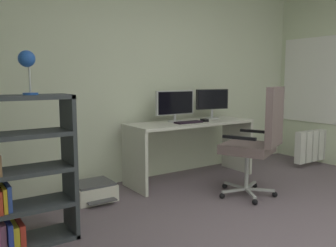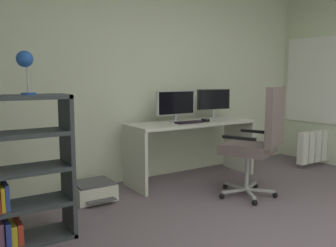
% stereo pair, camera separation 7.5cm
% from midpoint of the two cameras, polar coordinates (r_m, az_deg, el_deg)
% --- Properties ---
extents(wall_back, '(5.14, 0.10, 2.69)m').
position_cam_midpoint_polar(wall_back, '(4.44, -4.30, 8.41)').
color(wall_back, silver).
rests_on(wall_back, ground).
extents(window_pane, '(0.01, 1.35, 1.19)m').
position_cam_midpoint_polar(window_pane, '(5.64, 23.92, 6.44)').
color(window_pane, white).
extents(window_frame, '(0.02, 1.43, 1.27)m').
position_cam_midpoint_polar(window_frame, '(5.63, 23.88, 6.44)').
color(window_frame, white).
extents(desk, '(1.63, 0.56, 0.73)m').
position_cam_midpoint_polar(desk, '(4.36, 3.23, -2.05)').
color(desk, silver).
rests_on(desk, ground).
extents(monitor_main, '(0.54, 0.18, 0.38)m').
position_cam_midpoint_polar(monitor_main, '(4.27, 0.65, 3.20)').
color(monitor_main, '#B2B5B7').
rests_on(monitor_main, desk).
extents(monitor_secondary, '(0.47, 0.18, 0.38)m').
position_cam_midpoint_polar(monitor_secondary, '(4.63, 6.73, 3.67)').
color(monitor_secondary, '#B2B5B7').
rests_on(monitor_secondary, desk).
extents(keyboard, '(0.34, 0.14, 0.02)m').
position_cam_midpoint_polar(keyboard, '(4.17, 2.85, 0.22)').
color(keyboard, black).
rests_on(keyboard, desk).
extents(computer_mouse, '(0.07, 0.10, 0.03)m').
position_cam_midpoint_polar(computer_mouse, '(4.32, 5.44, 0.53)').
color(computer_mouse, black).
rests_on(computer_mouse, desk).
extents(office_chair, '(0.65, 0.70, 1.17)m').
position_cam_midpoint_polar(office_chair, '(3.79, 13.85, -2.33)').
color(office_chair, '#B7BABC').
rests_on(office_chair, ground).
extents(bookshelf, '(0.79, 0.32, 1.14)m').
position_cam_midpoint_polar(bookshelf, '(2.87, -25.35, -8.31)').
color(bookshelf, '#363B41').
rests_on(bookshelf, ground).
extents(desk_lamp, '(0.13, 0.12, 0.32)m').
position_cam_midpoint_polar(desk_lamp, '(2.81, -22.63, 9.13)').
color(desk_lamp, '#204EAD').
rests_on(desk_lamp, bookshelf).
extents(printer, '(0.41, 0.46, 0.19)m').
position_cam_midpoint_polar(printer, '(3.81, -12.58, -10.67)').
color(printer, white).
rests_on(printer, ground).
extents(radiator, '(1.00, 0.10, 0.45)m').
position_cam_midpoint_polar(radiator, '(5.64, 22.91, -3.18)').
color(radiator, white).
rests_on(radiator, ground).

